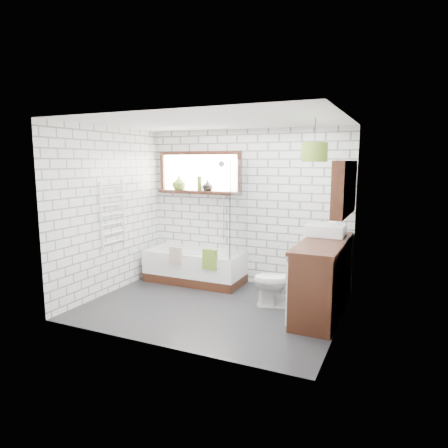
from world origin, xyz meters
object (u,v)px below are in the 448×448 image
at_px(vanity, 323,277).
at_px(bathtub, 195,266).
at_px(toilet, 279,281).
at_px(basin, 325,230).
at_px(pendant, 314,152).

bearing_deg(vanity, bathtub, 167.15).
distance_m(bathtub, vanity, 2.27).
distance_m(vanity, toilet, 0.60).
height_order(bathtub, basin, basin).
bearing_deg(vanity, pendant, -113.85).
height_order(vanity, basin, basin).
xyz_separation_m(toilet, pendant, (0.48, -0.23, 1.74)).
bearing_deg(bathtub, basin, -3.43).
distance_m(bathtub, pendant, 2.88).
bearing_deg(basin, bathtub, 176.57).
xyz_separation_m(vanity, pendant, (-0.12, -0.26, 1.61)).
bearing_deg(toilet, vanity, 78.21).
distance_m(bathtub, basin, 2.28).
xyz_separation_m(bathtub, pendant, (2.08, -0.76, 1.84)).
xyz_separation_m(vanity, basin, (-0.06, 0.37, 0.56)).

